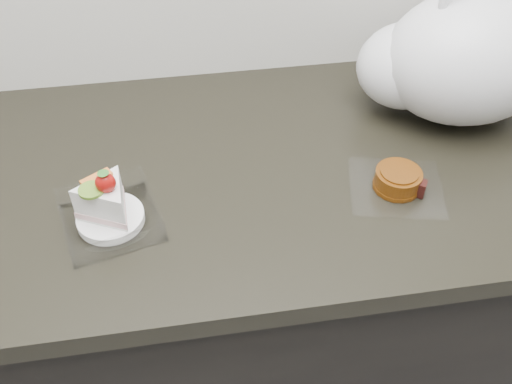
% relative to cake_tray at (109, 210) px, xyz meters
% --- Properties ---
extents(counter, '(2.04, 0.64, 0.90)m').
position_rel_cake_tray_xyz_m(counter, '(0.19, 0.11, -0.48)').
color(counter, black).
rests_on(counter, ground).
extents(cake_tray, '(0.18, 0.18, 0.12)m').
position_rel_cake_tray_xyz_m(cake_tray, '(0.00, 0.00, 0.00)').
color(cake_tray, white).
rests_on(cake_tray, counter).
extents(mooncake_wrap, '(0.19, 0.18, 0.04)m').
position_rel_cake_tray_xyz_m(mooncake_wrap, '(0.49, 0.01, -0.02)').
color(mooncake_wrap, white).
rests_on(mooncake_wrap, counter).
extents(plastic_bag, '(0.39, 0.29, 0.31)m').
position_rel_cake_tray_xyz_m(plastic_bag, '(0.65, 0.21, 0.09)').
color(plastic_bag, white).
rests_on(plastic_bag, counter).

